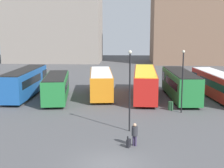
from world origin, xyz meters
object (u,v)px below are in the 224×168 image
(bus_1, at_px, (56,87))
(bus_3, at_px, (145,82))
(traveler, at_px, (135,132))
(trash_bin, at_px, (170,106))
(bus_5, at_px, (218,84))
(lamp_post_1, at_px, (183,77))
(lamp_post_0, at_px, (130,85))
(bus_2, at_px, (101,82))
(bus_4, at_px, (180,84))
(bus_0, at_px, (25,82))
(suitcase, at_px, (128,143))

(bus_1, xyz_separation_m, bus_3, (10.13, 2.34, 0.22))
(traveler, relative_size, trash_bin, 1.91)
(bus_1, height_order, bus_5, bus_5)
(bus_1, distance_m, trash_bin, 13.05)
(lamp_post_1, relative_size, trash_bin, 7.12)
(traveler, bearing_deg, lamp_post_0, 30.96)
(bus_2, xyz_separation_m, bus_4, (9.32, -1.26, 0.11))
(lamp_post_0, bearing_deg, trash_bin, 59.12)
(bus_0, distance_m, lamp_post_0, 17.76)
(lamp_post_1, height_order, trash_bin, lamp_post_1)
(bus_0, distance_m, bus_2, 9.10)
(bus_5, xyz_separation_m, trash_bin, (-6.24, -6.20, -1.18))
(traveler, xyz_separation_m, lamp_post_1, (4.62, 9.03, 2.57))
(suitcase, xyz_separation_m, lamp_post_1, (5.04, 9.34, 3.24))
(suitcase, xyz_separation_m, lamp_post_0, (0.04, 3.48, 3.43))
(bus_0, bearing_deg, bus_4, -91.77)
(bus_0, relative_size, trash_bin, 13.35)
(trash_bin, bearing_deg, bus_1, 163.13)
(bus_3, distance_m, suitcase, 16.58)
(bus_2, distance_m, bus_4, 9.40)
(lamp_post_0, xyz_separation_m, lamp_post_1, (5.00, 5.85, -0.18))
(bus_1, distance_m, lamp_post_1, 14.31)
(bus_4, bearing_deg, traveler, 157.09)
(bus_3, distance_m, bus_4, 4.09)
(traveler, bearing_deg, bus_2, 37.55)
(bus_3, xyz_separation_m, lamp_post_0, (-1.77, -12.93, 1.95))
(suitcase, bearing_deg, bus_3, 17.98)
(traveler, relative_size, suitcase, 1.95)
(bus_2, distance_m, traveler, 17.03)
(suitcase, bearing_deg, lamp_post_0, 23.58)
(bus_3, bearing_deg, bus_1, 104.61)
(bus_5, relative_size, trash_bin, 14.70)
(lamp_post_1, bearing_deg, bus_4, 82.88)
(lamp_post_0, bearing_deg, bus_5, 51.59)
(suitcase, distance_m, trash_bin, 11.10)
(bus_0, xyz_separation_m, bus_4, (18.36, -0.25, -0.03))
(bus_2, relative_size, bus_3, 0.85)
(bus_1, height_order, traveler, bus_1)
(bus_4, xyz_separation_m, traveler, (-5.41, -15.30, -0.77))
(traveler, xyz_separation_m, suitcase, (-0.41, -0.31, -0.67))
(bus_2, bearing_deg, lamp_post_0, -171.74)
(bus_4, xyz_separation_m, bus_5, (4.54, 0.89, -0.14))
(trash_bin, bearing_deg, bus_4, 72.22)
(bus_3, distance_m, lamp_post_1, 7.98)
(bus_5, bearing_deg, traveler, 141.64)
(bus_0, xyz_separation_m, traveler, (12.96, -15.56, -0.81))
(bus_1, height_order, bus_2, bus_2)
(bus_0, distance_m, trash_bin, 17.62)
(bus_3, relative_size, suitcase, 14.74)
(bus_1, relative_size, trash_bin, 10.99)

